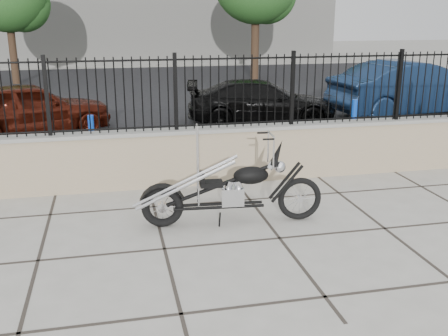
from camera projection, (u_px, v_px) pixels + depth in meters
name	position (u px, v px, depth m)	size (l,w,h in m)	color
ground_plane	(280.00, 238.00, 6.81)	(90.00, 90.00, 0.00)	#99968E
parking_lot	(169.00, 95.00, 18.51)	(30.00, 30.00, 0.00)	black
retaining_wall	(235.00, 154.00, 9.02)	(14.00, 0.36, 0.96)	gray
iron_fence	(235.00, 91.00, 8.71)	(14.00, 0.08, 1.20)	black
chopper_motorcycle	(229.00, 174.00, 7.10)	(2.39, 0.42, 1.44)	black
car_red	(28.00, 109.00, 12.34)	(1.51, 3.76, 1.28)	#3E1108
car_black	(261.00, 102.00, 13.74)	(1.58, 3.89, 1.13)	black
car_blue	(412.00, 89.00, 14.66)	(1.63, 4.67, 1.54)	#11223F
bollard_a	(92.00, 139.00, 10.11)	(0.11, 0.11, 0.94)	#0C5AB8
bollard_b	(354.00, 124.00, 11.22)	(0.13, 0.13, 1.05)	#0D29C7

